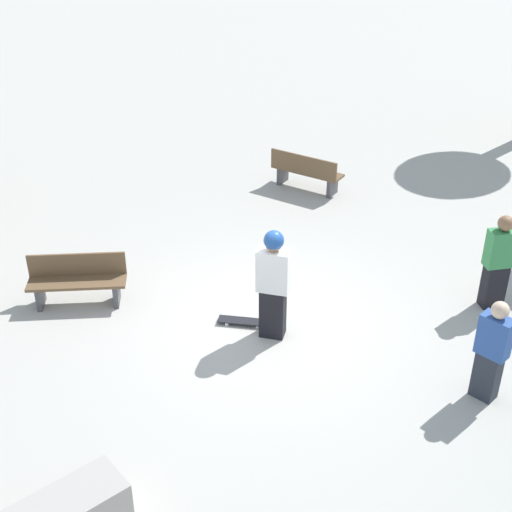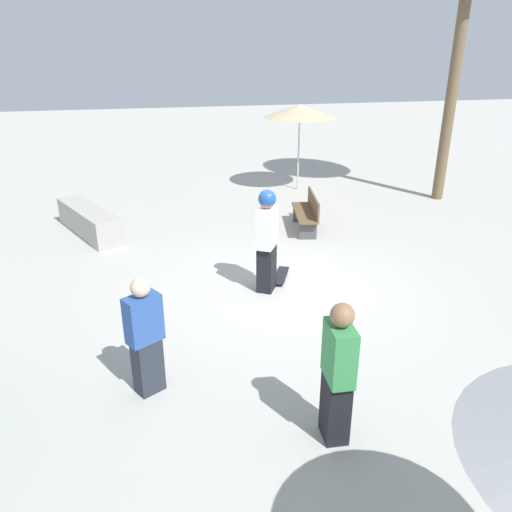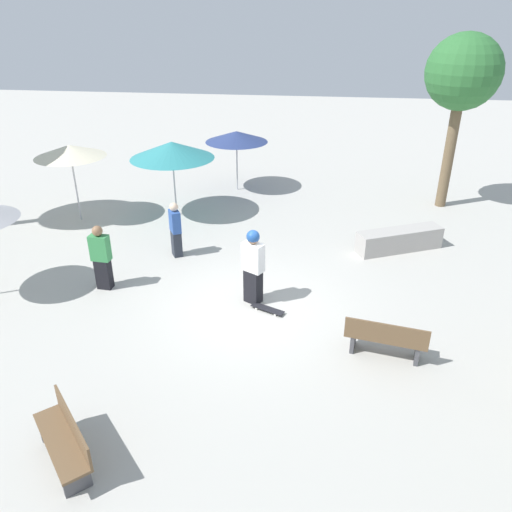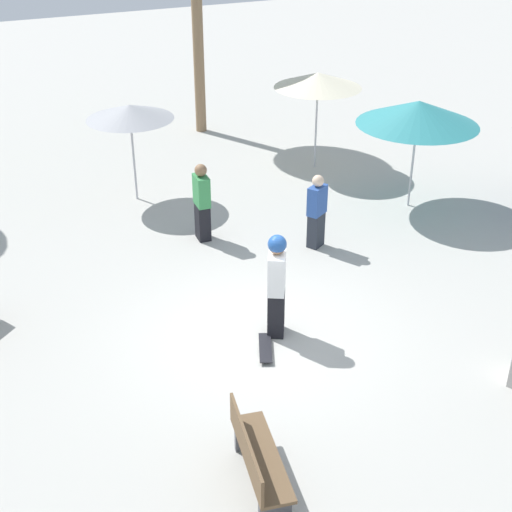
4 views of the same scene
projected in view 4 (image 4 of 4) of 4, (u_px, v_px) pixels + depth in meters
ground_plane at (262, 337)px, 11.86m from camera, size 60.00×60.00×0.00m
skater_main at (277, 282)px, 11.49m from camera, size 0.56×0.48×1.83m
skateboard at (265, 348)px, 11.49m from camera, size 0.81×0.51×0.07m
bench_far at (257, 458)px, 8.85m from camera, size 1.65×0.73×0.85m
shade_umbrella_cream at (318, 80)px, 17.42m from camera, size 2.17×2.17×2.46m
shade_umbrella_teal at (418, 113)px, 15.38m from camera, size 2.67×2.67×2.46m
shade_umbrella_grey at (130, 112)px, 15.75m from camera, size 1.96×1.96×2.26m
bystander_watching at (317, 211)px, 14.31m from camera, size 0.42×0.49×1.56m
bystander_far at (202, 202)px, 14.57m from camera, size 0.47×0.29×1.66m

